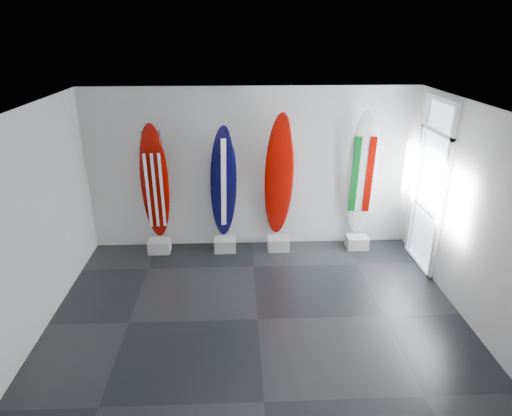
{
  "coord_description": "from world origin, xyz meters",
  "views": [
    {
      "loc": [
        -0.26,
        -5.38,
        3.93
      ],
      "look_at": [
        0.04,
        1.4,
        1.18
      ],
      "focal_mm": 31.32,
      "sensor_mm": 36.0,
      "label": 1
    }
  ],
  "objects_px": {
    "surfboard_italy": "(362,175)",
    "surfboard_navy": "(224,183)",
    "surfboard_swiss": "(279,176)",
    "surfboard_usa": "(155,183)"
  },
  "relations": [
    {
      "from": "surfboard_swiss",
      "to": "surfboard_italy",
      "type": "relative_size",
      "value": 0.99
    },
    {
      "from": "surfboard_navy",
      "to": "surfboard_italy",
      "type": "distance_m",
      "value": 2.52
    },
    {
      "from": "surfboard_usa",
      "to": "surfboard_italy",
      "type": "distance_m",
      "value": 3.75
    },
    {
      "from": "surfboard_usa",
      "to": "surfboard_swiss",
      "type": "xyz_separation_m",
      "value": [
        2.24,
        0.0,
        0.09
      ]
    },
    {
      "from": "surfboard_swiss",
      "to": "surfboard_italy",
      "type": "bearing_deg",
      "value": -7.79
    },
    {
      "from": "surfboard_navy",
      "to": "surfboard_italy",
      "type": "height_order",
      "value": "surfboard_italy"
    },
    {
      "from": "surfboard_navy",
      "to": "surfboard_usa",
      "type": "bearing_deg",
      "value": 165.08
    },
    {
      "from": "surfboard_swiss",
      "to": "surfboard_navy",
      "type": "bearing_deg",
      "value": 172.21
    },
    {
      "from": "surfboard_italy",
      "to": "surfboard_navy",
      "type": "bearing_deg",
      "value": -174.66
    },
    {
      "from": "surfboard_usa",
      "to": "surfboard_swiss",
      "type": "height_order",
      "value": "surfboard_swiss"
    }
  ]
}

